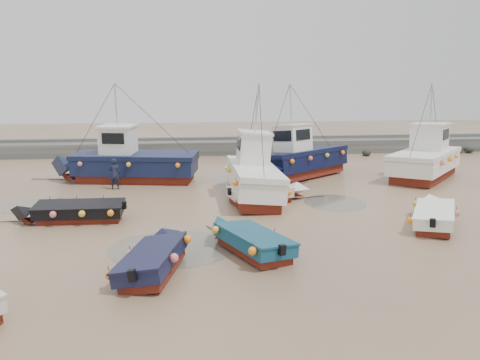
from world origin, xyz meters
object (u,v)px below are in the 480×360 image
Objects in this scene: person at (115,189)px; dinghy_4 at (72,210)px; cabin_boat_2 at (298,159)px; dinghy_1 at (158,255)px; cabin_boat_1 at (250,173)px; dinghy_2 at (248,237)px; cabin_boat_0 at (126,161)px; dinghy_3 at (436,213)px; cabin_boat_3 at (428,158)px; dinghy_5 at (267,192)px.

dinghy_4 is at bearing 81.23° from person.
person is at bearing 62.08° from cabin_boat_2.
cabin_boat_1 is at bearing 79.32° from dinghy_1.
dinghy_2 reaches higher than person.
cabin_boat_0 is at bearing 144.46° from cabin_boat_1.
cabin_boat_2 is (-3.58, 11.17, 0.79)m from dinghy_3.
cabin_boat_3 reaches higher than dinghy_2.
dinghy_5 is (9.50, 2.55, 0.01)m from dinghy_4.
dinghy_1 is 3.08× the size of person.
cabin_boat_2 is (12.71, 8.73, 0.79)m from dinghy_4.
dinghy_2 is (3.24, 1.45, 0.00)m from dinghy_1.
dinghy_2 is at bearing -27.51° from dinghy_5.
dinghy_3 is 0.57× the size of cabin_boat_1.
dinghy_5 is at bearing 153.59° from person.
dinghy_3 is (8.81, 2.48, -0.01)m from dinghy_2.
dinghy_2 is 2.95× the size of person.
dinghy_4 is at bearing -178.22° from cabin_boat_0.
cabin_boat_0 is 1.25× the size of cabin_boat_2.
dinghy_4 is 0.57× the size of cabin_boat_0.
cabin_boat_2 and cabin_boat_3 have the same top height.
dinghy_1 is at bearing -158.95° from cabin_boat_0.
person is (-3.25, 13.08, -0.55)m from dinghy_1.
dinghy_2 is 0.95× the size of dinghy_3.
dinghy_1 is 12.68m from dinghy_3.
dinghy_1 is 11.12m from cabin_boat_1.
dinghy_2 is 8.79m from cabin_boat_1.
dinghy_2 is 13.33m from person.
dinghy_1 is 1.04× the size of dinghy_2.
dinghy_2 is 0.50× the size of cabin_boat_0.
cabin_boat_0 is 1.31× the size of cabin_boat_3.
dinghy_1 is 10.36m from dinghy_5.
cabin_boat_3 reaches higher than dinghy_4.
dinghy_5 is 10.41m from cabin_boat_0.
dinghy_3 is at bearing -39.24° from cabin_boat_1.
dinghy_3 is 11.66m from cabin_boat_3.
cabin_boat_0 and cabin_boat_1 have the same top height.
dinghy_5 is 7.01m from cabin_boat_2.
dinghy_1 is 22.44m from cabin_boat_3.
cabin_boat_0 is at bearing 173.10° from dinghy_3.
dinghy_2 is at bearing -133.49° from dinghy_3.
cabin_boat_2 is 8.79m from cabin_boat_3.
dinghy_1 is 17.33m from cabin_boat_2.
dinghy_4 is 0.63× the size of cabin_boat_1.
dinghy_2 is 0.55× the size of cabin_boat_1.
cabin_boat_0 is 5.91× the size of person.
dinghy_3 is 0.65× the size of cabin_boat_2.
cabin_boat_1 is at bearing -115.12° from cabin_boat_0.
dinghy_3 is 9.75m from cabin_boat_1.
cabin_boat_0 reaches higher than dinghy_5.
dinghy_5 is 13.17m from cabin_boat_3.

